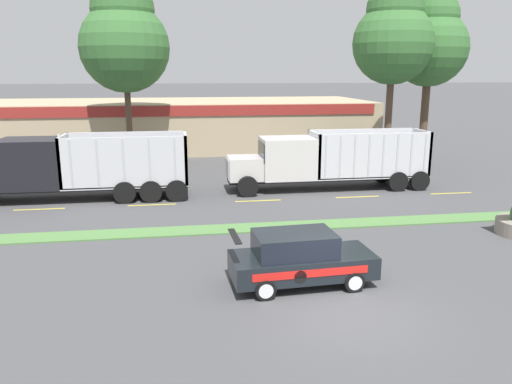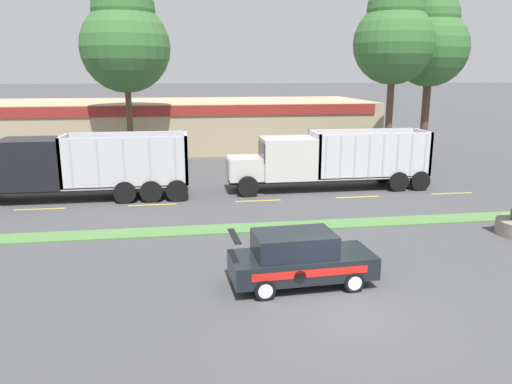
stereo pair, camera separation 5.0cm
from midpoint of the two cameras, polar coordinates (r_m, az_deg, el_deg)
ground_plane at (r=14.43m, az=10.34°, el=-13.45°), size 600.00×600.00×0.00m
grass_verge at (r=21.58m, az=3.50°, el=-3.93°), size 120.00×1.26×0.06m
centre_line_2 at (r=26.50m, az=-23.44°, el=-1.80°), size 2.40×0.14×0.01m
centre_line_3 at (r=25.63m, az=-11.70°, el=-1.43°), size 2.40×0.14×0.01m
centre_line_4 at (r=25.88m, az=0.32°, el=-1.00°), size 2.40×0.14×0.01m
centre_line_5 at (r=27.23m, az=11.62°, el=-0.55°), size 2.40×0.14×0.01m
centre_line_6 at (r=29.51m, az=21.51°, el=-0.14°), size 2.40×0.14×0.01m
dump_truck_lead at (r=27.68m, az=-21.83°, el=2.48°), size 11.58×2.74×3.54m
dump_truck_mid at (r=28.23m, az=6.35°, el=3.43°), size 11.36×2.62×3.45m
rally_car at (r=15.67m, az=5.06°, el=-7.56°), size 4.54×2.12×1.75m
store_building_backdrop at (r=45.15m, az=-9.25°, el=7.68°), size 33.94×12.10×4.07m
tree_behind_left at (r=37.41m, az=19.39°, el=15.96°), size 5.16×5.16×11.97m
tree_behind_centre at (r=37.35m, az=-14.73°, el=16.63°), size 6.23×6.23×12.85m
tree_behind_right at (r=34.72m, az=15.54°, el=16.82°), size 5.20×5.20×12.19m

